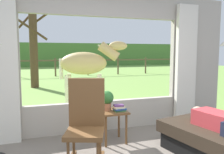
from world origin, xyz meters
name	(u,v)px	position (x,y,z in m)	size (l,w,h in m)	color
back_wall_with_window	(104,64)	(0.00, 2.26, 1.25)	(5.20, 0.12, 2.55)	#ADA599
curtain_panel_left	(3,69)	(-1.69, 2.12, 1.20)	(0.44, 0.10, 2.40)	silver
curtain_panel_right	(186,65)	(1.69, 2.12, 1.20)	(0.44, 0.10, 2.40)	silver
outdoor_pasture_lawn	(55,75)	(0.00, 13.16, 0.01)	(36.00, 21.68, 0.02)	#759E47
distant_hill_ridge	(46,55)	(0.00, 23.00, 1.20)	(36.00, 2.00, 2.40)	#4F7B39
recliner_sofa	(223,145)	(1.14, 0.50, 0.22)	(1.19, 1.83, 0.42)	black
rocking_chair	(86,123)	(-0.62, 1.05, 0.55)	(0.67, 0.80, 1.12)	brown
side_table	(113,116)	(-0.05, 1.62, 0.43)	(0.44, 0.44, 0.52)	brown
potted_plant	(107,99)	(-0.13, 1.68, 0.70)	(0.22, 0.22, 0.32)	#9E6042
book_stack	(119,108)	(0.04, 1.56, 0.57)	(0.21, 0.16, 0.10)	#337247
horse	(87,64)	(0.10, 4.20, 1.16)	(1.80, 0.97, 1.73)	tan
pasture_tree	(34,48)	(-1.21, 8.11, 1.64)	(1.23, 1.18, 3.35)	#4C3823
pasture_fence_line	(55,64)	(0.00, 12.37, 0.74)	(16.10, 0.10, 1.10)	brown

